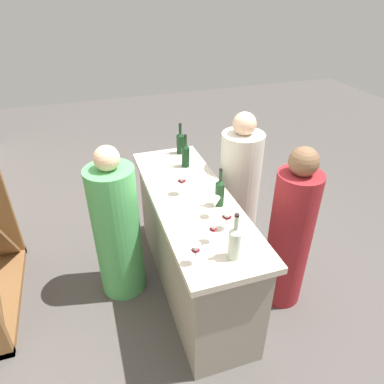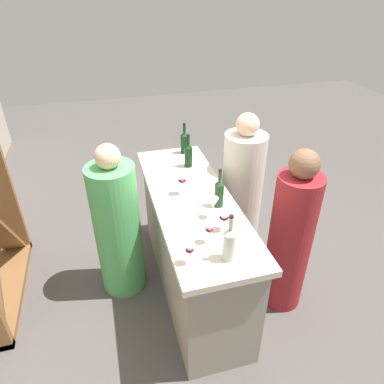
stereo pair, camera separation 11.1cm
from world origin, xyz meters
The scene contains 14 objects.
ground_plane centered at (0.00, 0.00, 0.00)m, with size 12.00×12.00×0.00m, color #4C4744.
bar_counter centered at (0.00, 0.00, 0.49)m, with size 1.85×0.62×0.97m.
wine_bottle_leftmost_clear_pale centered at (-0.73, -0.03, 1.09)m, with size 0.08×0.08×0.33m.
wine_bottle_second_left_olive_green centered at (-0.16, -0.17, 1.09)m, with size 0.07×0.07×0.31m.
wine_bottle_center_dark_green centered at (0.52, -0.11, 1.09)m, with size 0.07×0.07×0.31m.
wine_bottle_second_right_dark_green centered at (0.80, -0.14, 1.08)m, with size 0.08×0.08×0.31m.
wine_glass_near_left centered at (-0.45, -0.10, 1.07)m, with size 0.08×0.08×0.14m.
wine_glass_near_center centered at (-0.29, -0.08, 1.09)m, with size 0.07×0.07×0.16m.
wine_glass_near_right centered at (-0.55, 0.04, 1.07)m, with size 0.06×0.06×0.15m.
wine_glass_far_left centered at (0.08, 0.06, 1.09)m, with size 0.08×0.08×0.18m.
wine_glass_far_center centered at (-0.71, 0.21, 1.07)m, with size 0.06×0.06×0.15m.
person_left_guest centered at (0.33, -0.58, 0.68)m, with size 0.40×0.40×1.49m.
person_center_guest centered at (-0.36, -0.72, 0.67)m, with size 0.43×0.43×1.46m.
person_server_behind centered at (0.19, 0.60, 0.64)m, with size 0.43×0.43×1.42m.
Camera 1 is at (-2.21, 0.72, 2.48)m, focal length 32.76 mm.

